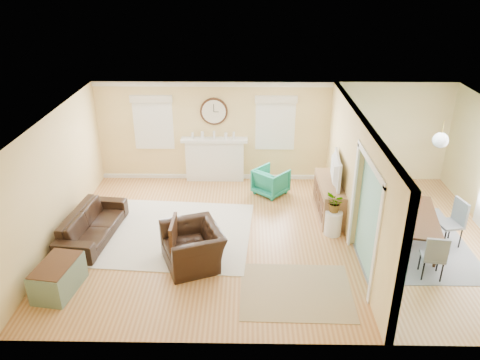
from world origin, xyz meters
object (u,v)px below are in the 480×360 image
credenza (330,198)px  eames_chair (193,246)px  sofa (92,225)px  dining_table (410,228)px  green_chair (271,181)px

credenza → eames_chair: bearing=-145.7°
sofa → dining_table: 6.56m
green_chair → dining_table: green_chair is taller
green_chair → credenza: credenza is taller
sofa → dining_table: dining_table is taller
green_chair → dining_table: 3.51m
sofa → eames_chair: eames_chair is taller
sofa → green_chair: green_chair is taller
green_chair → credenza: (1.30, -1.02, 0.07)m
sofa → credenza: bearing=-72.2°
sofa → dining_table: bearing=-84.8°
green_chair → eames_chair: bearing=103.2°
dining_table → green_chair: bearing=63.0°
green_chair → dining_table: size_ratio=0.40×
green_chair → dining_table: (2.75, -2.18, -0.01)m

